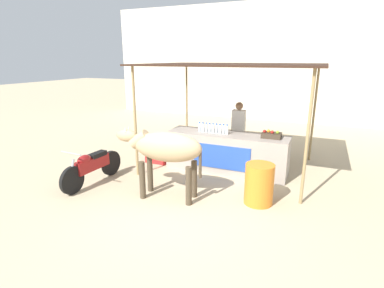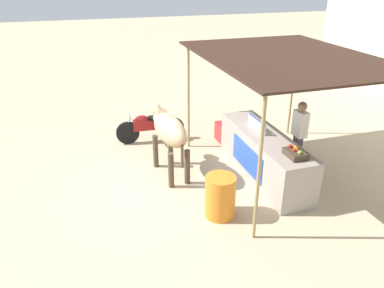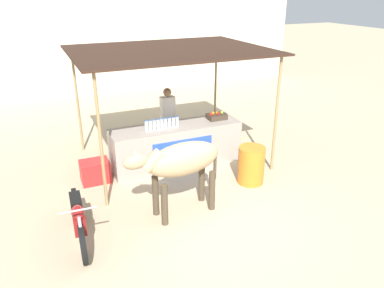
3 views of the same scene
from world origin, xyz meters
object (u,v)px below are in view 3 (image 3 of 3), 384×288
fruit_crate (217,116)px  motorcycle_parked (78,217)px  water_barrel (251,165)px  vendor_behind_counter (168,120)px  cow (180,162)px  stall_counter (176,145)px  cooler_box (95,171)px

fruit_crate → motorcycle_parked: fruit_crate is taller
water_barrel → motorcycle_parked: motorcycle_parked is taller
vendor_behind_counter → cow: 2.80m
vendor_behind_counter → motorcycle_parked: 3.81m
stall_counter → water_barrel: bearing=-52.4°
fruit_crate → vendor_behind_counter: vendor_behind_counter is taller
fruit_crate → water_barrel: (0.06, -1.51, -0.63)m
fruit_crate → vendor_behind_counter: 1.22m
stall_counter → cooler_box: stall_counter is taller
water_barrel → cow: cow is taller
fruit_crate → water_barrel: size_ratio=0.55×
water_barrel → stall_counter: bearing=127.6°
fruit_crate → cow: 2.64m
stall_counter → vendor_behind_counter: bearing=83.7°
fruit_crate → cow: bearing=-131.2°
stall_counter → fruit_crate: 1.20m
water_barrel → vendor_behind_counter: bearing=115.1°
cow → motorcycle_parked: size_ratio=1.02×
stall_counter → water_barrel: stall_counter is taller
stall_counter → fruit_crate: bearing=2.8°
cooler_box → vendor_behind_counter: bearing=23.2°
water_barrel → motorcycle_parked: 3.67m
stall_counter → motorcycle_parked: (-2.51, -2.01, -0.05)m
motorcycle_parked → stall_counter: bearing=38.7°
vendor_behind_counter → fruit_crate: bearing=-35.6°
cooler_box → water_barrel: (3.02, -1.36, 0.16)m
stall_counter → cooler_box: 1.92m
fruit_crate → motorcycle_parked: 4.17m
water_barrel → motorcycle_parked: bearing=-171.3°
cow → motorcycle_parked: cow is taller
stall_counter → fruit_crate: size_ratio=6.82×
cooler_box → cow: cow is taller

